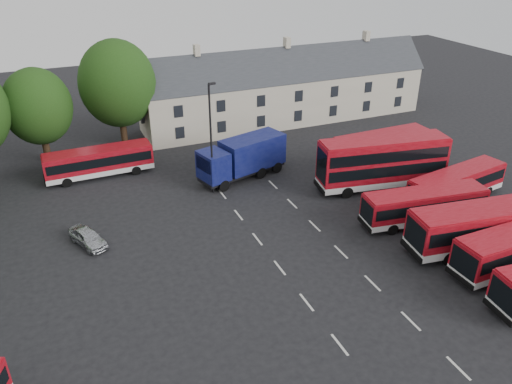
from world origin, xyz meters
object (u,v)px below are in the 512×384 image
silver_car (88,237)px  box_truck (243,157)px  lamppost (211,137)px  bus_dd_south (383,160)px

silver_car → box_truck: bearing=-0.1°
lamppost → box_truck: bearing=27.3°
box_truck → bus_dd_south: bearing=-48.6°
box_truck → lamppost: size_ratio=0.91×
bus_dd_south → box_truck: bearing=156.5°
lamppost → bus_dd_south: bearing=-19.3°
bus_dd_south → silver_car: bearing=-171.9°
bus_dd_south → lamppost: (-14.41, 5.05, 2.63)m
bus_dd_south → lamppost: size_ratio=1.19×
box_truck → silver_car: size_ratio=2.39×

